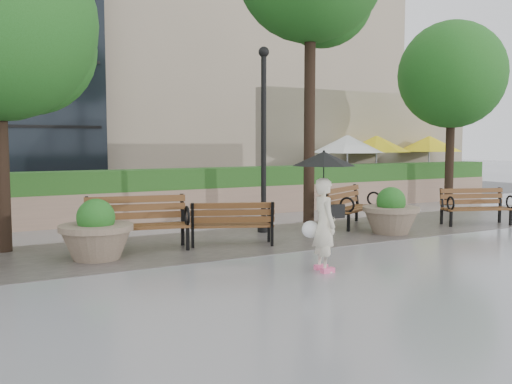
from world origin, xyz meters
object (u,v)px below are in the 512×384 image
bench_1 (138,235)px  bench_3 (352,215)px  planter_left (96,236)px  pedestrian (324,199)px  bench_2 (232,232)px  lamppost (264,152)px  planter_right (391,215)px  bench_4 (476,214)px

bench_1 → bench_3: bench_1 is taller
planter_left → pedestrian: bearing=-42.1°
bench_2 → lamppost: (1.40, 1.13, 1.59)m
bench_2 → pedestrian: bearing=118.0°
bench_1 → pedestrian: (2.07, -3.11, 0.86)m
planter_right → pedestrian: (-3.55, -2.27, 0.75)m
bench_2 → bench_3: bearing=-144.7°
planter_left → planter_right: planter_left is taller
bench_2 → pedestrian: (0.25, -2.73, 0.90)m
bench_3 → lamppost: 2.85m
lamppost → planter_right: bearing=-33.6°
planter_right → bench_3: bearing=91.5°
lamppost → pedestrian: size_ratio=2.20×
bench_2 → bench_4: bench_4 is taller
bench_1 → planter_right: bearing=3.8°
bench_2 → lamppost: size_ratio=0.42×
planter_left → lamppost: size_ratio=0.31×
bench_2 → lamppost: 2.40m
bench_1 → pedestrian: 3.83m
planter_left → bench_1: bearing=26.1°
bench_2 → bench_3: 3.86m
planter_left → pedestrian: (2.96, -2.67, 0.74)m
bench_1 → planter_right: size_ratio=1.60×
bench_1 → bench_4: (8.41, -0.88, -0.04)m
planter_right → pedestrian: 4.28m
bench_1 → bench_2: 1.86m
planter_right → lamppost: lamppost is taller
planter_right → pedestrian: size_ratio=0.66×
planter_left → planter_right: 6.52m
bench_2 → pedestrian: size_ratio=0.92×
bench_4 → lamppost: size_ratio=0.43×
bench_3 → pedestrian: 5.08m
bench_3 → bench_4: size_ratio=1.07×
bench_1 → bench_2: size_ratio=1.15×
lamppost → planter_left: bearing=-163.9°
lamppost → bench_3: bearing=-7.1°
bench_1 → bench_4: 8.46m
bench_2 → planter_left: bearing=24.0°
bench_2 → bench_4: (6.59, -0.50, 0.01)m
bench_1 → planter_left: 0.99m
planter_left → planter_right: size_ratio=1.02×
pedestrian → bench_3: bearing=-32.6°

